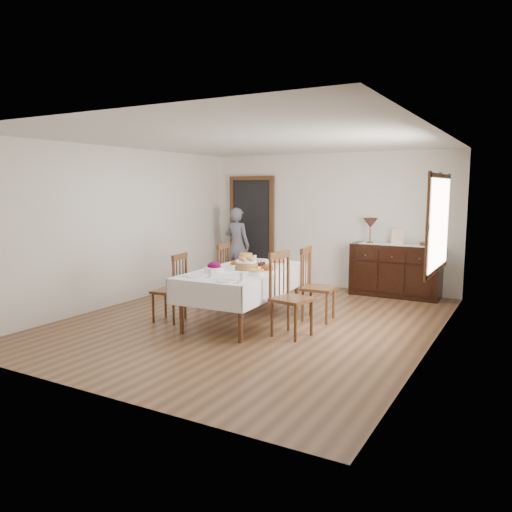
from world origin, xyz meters
The scene contains 26 objects.
ground centered at (0.00, 0.00, 0.00)m, with size 6.00×6.00×0.00m, color brown.
room_shell centered at (-0.15, 0.42, 1.64)m, with size 5.02×6.02×2.65m.
dining_table centered at (-0.11, -0.06, 0.67)m, with size 1.24×2.28×0.77m.
chair_left_near centered at (-1.01, -0.59, 0.51)m, with size 0.47×0.47×1.00m.
chair_left_far centered at (-0.95, 0.45, 0.53)m, with size 0.50×0.50×1.05m.
chair_right_near centered at (0.76, -0.39, 0.56)m, with size 0.53×0.53×1.11m.
chair_right_far centered at (0.76, 0.51, 0.54)m, with size 0.48×0.48×1.07m.
sideboard centered at (1.39, 2.72, 0.47)m, with size 1.56×0.56×0.93m.
person centered at (-1.79, 2.48, 0.82)m, with size 0.51×0.33×1.64m, color slate.
bread_basket centered at (-0.07, -0.05, 0.84)m, with size 0.33×0.33×0.18m.
egg_basket centered at (-0.12, 0.36, 0.80)m, with size 0.23×0.23×0.10m.
ham_platter_a centered at (-0.35, 0.11, 0.79)m, with size 0.27×0.27×0.11m.
ham_platter_b centered at (0.24, -0.01, 0.80)m, with size 0.28×0.28×0.11m.
beet_bowl centered at (-0.34, -0.49, 0.83)m, with size 0.27×0.27×0.15m.
carrot_bowl centered at (0.19, 0.44, 0.81)m, with size 0.22×0.22×0.09m.
pineapple_bowl centered at (-0.47, 0.61, 0.83)m, with size 0.24×0.24×0.14m.
casserole_dish centered at (0.29, -0.39, 0.80)m, with size 0.21×0.21×0.08m.
butter_dish centered at (-0.24, -0.20, 0.80)m, with size 0.14×0.10×0.07m.
setting_left centered at (-0.32, -0.85, 0.79)m, with size 0.43×0.31×0.10m.
setting_right centered at (0.21, -0.92, 0.79)m, with size 0.43×0.31×0.10m.
glass_far_a centered at (-0.36, 0.69, 0.82)m, with size 0.06×0.06×0.10m.
glass_far_b centered at (0.15, 0.73, 0.81)m, with size 0.06×0.06×0.09m.
runner centered at (1.41, 2.71, 0.94)m, with size 1.30×0.35×0.01m.
table_lamp centered at (0.92, 2.69, 1.29)m, with size 0.26×0.26×0.46m.
picture_frame centered at (1.43, 2.63, 1.07)m, with size 0.22×0.08×0.28m.
deco_bowl centered at (1.89, 2.75, 0.96)m, with size 0.20×0.20×0.06m.
Camera 1 is at (3.53, -6.18, 1.94)m, focal length 35.00 mm.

